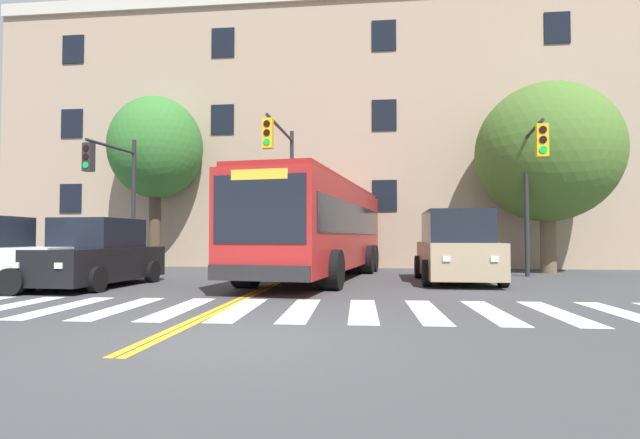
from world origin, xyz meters
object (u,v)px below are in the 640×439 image
Objects in this scene: traffic_light_overhead at (283,169)px; street_tree_curbside_small at (156,148)px; car_black_near_lane at (96,256)px; street_tree_curbside_large at (547,153)px; traffic_light_far_corner at (115,182)px; city_bus at (319,227)px; car_teal_behind_bus at (319,244)px; traffic_light_near_corner at (533,171)px; car_tan_far_lane at (456,248)px.

traffic_light_overhead is 7.12m from street_tree_curbside_small.
street_tree_curbside_large is (14.54, 6.98, 3.84)m from car_black_near_lane.
traffic_light_far_corner is at bearing 113.41° from car_black_near_lane.
traffic_light_far_corner is at bearing -89.58° from street_tree_curbside_small.
city_bus reaches higher than car_teal_behind_bus.
car_teal_behind_bus is 9.53m from street_tree_curbside_small.
traffic_light_overhead is (-8.69, 1.45, 0.42)m from traffic_light_near_corner.
traffic_light_near_corner is at bearing 16.37° from car_black_near_lane.
traffic_light_near_corner is 0.70× the size of street_tree_curbside_small.
street_tree_curbside_small reaches higher than car_teal_behind_bus.
traffic_light_near_corner reaches higher than city_bus.
traffic_light_far_corner is at bearing -171.79° from street_tree_curbside_large.
city_bus is at bearing -157.53° from street_tree_curbside_large.
car_tan_far_lane is at bearing 13.59° from car_black_near_lane.
car_tan_far_lane is (10.33, 2.50, 0.18)m from car_black_near_lane.
car_black_near_lane is at bearing -150.09° from city_bus.
car_tan_far_lane is (4.36, -0.93, -0.69)m from city_bus.
car_tan_far_lane is at bearing -62.50° from car_teal_behind_bus.
car_teal_behind_bus is at bearing 117.50° from car_tan_far_lane.
street_tree_curbside_large is at bearing 8.21° from traffic_light_far_corner.
traffic_light_overhead reaches higher than traffic_light_near_corner.
city_bus is 9.95m from street_tree_curbside_small.
traffic_light_near_corner is at bearing -2.90° from traffic_light_far_corner.
traffic_light_far_corner is (-12.32, 2.10, 2.46)m from car_tan_far_lane.
traffic_light_near_corner is 8.82m from traffic_light_overhead.
traffic_light_far_corner is (-7.96, 1.16, 1.77)m from city_bus.
car_black_near_lane is (-5.97, -3.43, -0.87)m from city_bus.
street_tree_curbside_large is (8.58, 3.55, 2.96)m from city_bus.
car_black_near_lane is 0.61× the size of street_tree_curbside_small.
city_bus is 1.99× the size of traffic_light_overhead.
car_teal_behind_bus is at bearing 35.84° from street_tree_curbside_small.
city_bus is at bearing -176.77° from traffic_light_near_corner.
traffic_light_near_corner is at bearing 3.23° from city_bus.
traffic_light_overhead is at bearing 170.53° from traffic_light_near_corner.
street_tree_curbside_large is 0.98× the size of street_tree_curbside_small.
street_tree_curbside_small is (-12.35, 5.61, 4.35)m from car_tan_far_lane.
traffic_light_far_corner is at bearing -128.87° from car_teal_behind_bus.
traffic_light_far_corner reaches higher than city_bus.
traffic_light_near_corner is (2.71, 1.33, 2.53)m from car_tan_far_lane.
street_tree_curbside_large reaches higher than traffic_light_far_corner.
traffic_light_overhead is (-1.61, 1.85, 2.25)m from city_bus.
car_tan_far_lane is 7.15m from street_tree_curbside_large.
traffic_light_far_corner is at bearing -173.83° from traffic_light_overhead.
city_bus is at bearing 29.91° from car_black_near_lane.
car_teal_behind_bus reaches higher than car_black_near_lane.
traffic_light_overhead reaches higher than city_bus.
street_tree_curbside_small is (-2.02, 8.11, 4.54)m from car_black_near_lane.
street_tree_curbside_large is at bearing 22.47° from city_bus.
traffic_light_far_corner reaches higher than car_tan_far_lane.
traffic_light_overhead is at bearing 155.02° from car_tan_far_lane.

